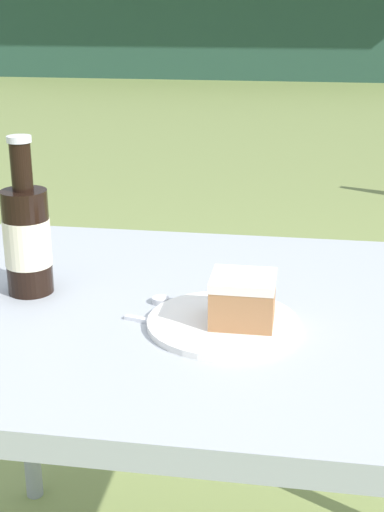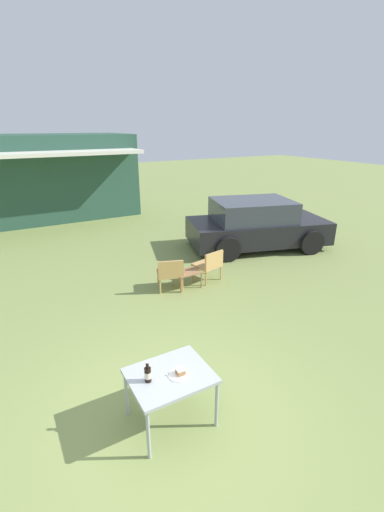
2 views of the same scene
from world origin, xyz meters
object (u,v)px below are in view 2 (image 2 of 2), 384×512
Objects in this scene: garden_side_table at (187,273)px; cola_bottle_near at (148,374)px; cake_on_plate at (179,373)px; wicker_chair_cushioned at (170,272)px; patio_table at (170,379)px; wicker_chair_plain at (209,264)px; parked_car at (256,225)px.

garden_side_table is 3.86m from cola_bottle_near.
cake_on_plate is 0.87× the size of cola_bottle_near.
wicker_chair_cushioned is 0.78× the size of patio_table.
wicker_chair_plain is (0.99, -0.02, -0.00)m from wicker_chair_cushioned.
wicker_chair_cushioned reaches higher than patio_table.
wicker_chair_plain is 3.19× the size of cake_on_plate.
patio_table is (-1.58, -3.23, 0.20)m from wicker_chair_cushioned.
patio_table is at bearing -121.24° from parked_car.
parked_car is 5.83× the size of wicker_chair_cushioned.
wicker_chair_plain is at bearing 5.84° from garden_side_table.
wicker_chair_plain reaches higher than patio_table.
garden_side_table is at bearing 54.60° from cola_bottle_near.
wicker_chair_cushioned is at bearing 167.34° from garden_side_table.
parked_car reaches higher than cake_on_plate.
patio_table is at bearing 39.24° from wicker_chair_plain.
cola_bottle_near is (-0.35, 0.09, 0.07)m from cake_on_plate.
parked_car is 4.56× the size of patio_table.
wicker_chair_plain is at bearing -162.46° from wicker_chair_cushioned.
patio_table is (-5.02, -4.54, -0.06)m from parked_car.
parked_car is 3.38m from garden_side_table.
cake_on_plate reaches higher than garden_side_table.
parked_car is 6.75m from cake_on_plate.
wicker_chair_cushioned is at bearing 60.16° from cola_bottle_near.
patio_table is 0.14m from cake_on_plate.
parked_car reaches higher than patio_table.
wicker_chair_plain reaches higher than garden_side_table.
patio_table is 4.08× the size of cake_on_plate.
garden_side_table is at bearing 59.80° from cake_on_plate.
garden_side_table is at bearing 58.10° from patio_table.
parked_car is at bearing 24.58° from garden_side_table.
patio_table is (-2.57, -3.21, 0.20)m from wicker_chair_plain.
wicker_chair_plain is at bearing 51.32° from patio_table.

